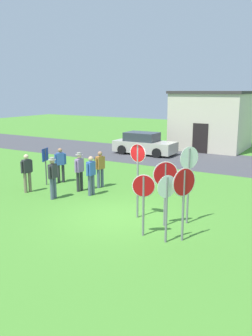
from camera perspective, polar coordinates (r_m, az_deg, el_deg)
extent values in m
plane|color=#47842D|center=(12.78, -1.59, -7.77)|extent=(80.00, 80.00, 0.00)
cube|color=#424247|center=(23.01, 13.89, 1.00)|extent=(60.00, 6.40, 0.01)
cube|color=beige|center=(28.05, 13.51, 7.27)|extent=(5.16, 4.84, 4.13)
cube|color=#383333|center=(27.95, 13.74, 11.69)|extent=(5.36, 5.04, 0.20)
cube|color=black|center=(25.84, 11.77, 4.67)|extent=(1.10, 0.08, 2.10)
cube|color=#B7B2A3|center=(24.98, 3.04, 3.45)|extent=(4.33, 1.88, 0.76)
cube|color=#2D333D|center=(25.00, 2.54, 5.04)|extent=(2.26, 1.57, 0.60)
cylinder|color=black|center=(25.27, 6.66, 3.01)|extent=(0.64, 0.23, 0.64)
cylinder|color=black|center=(23.65, 4.95, 2.40)|extent=(0.64, 0.23, 0.64)
cylinder|color=black|center=(26.41, 1.32, 3.49)|extent=(0.64, 0.23, 0.64)
cylinder|color=black|center=(24.86, -0.65, 2.93)|extent=(0.64, 0.23, 0.64)
cylinder|color=slate|center=(11.69, 6.24, -4.35)|extent=(0.11, 0.12, 2.11)
cylinder|color=white|center=(11.51, 6.32, -1.00)|extent=(0.63, 0.59, 0.84)
cylinder|color=#B70F14|center=(11.50, 6.34, -1.01)|extent=(0.59, 0.55, 0.78)
cylinder|color=slate|center=(10.90, 2.80, -6.16)|extent=(0.09, 0.09, 1.88)
cylinder|color=white|center=(10.71, 2.83, -2.87)|extent=(0.64, 0.32, 0.70)
cylinder|color=#B70F14|center=(10.70, 2.83, -2.89)|extent=(0.59, 0.30, 0.65)
cylinder|color=slate|center=(11.96, 9.92, -2.95)|extent=(0.10, 0.10, 2.56)
cylinder|color=white|center=(11.74, 10.09, 1.61)|extent=(0.38, 0.66, 0.75)
cylinder|color=#B70F14|center=(11.75, 10.06, 1.62)|extent=(0.35, 0.61, 0.69)
cylinder|color=slate|center=(12.33, 1.87, -2.26)|extent=(0.08, 0.08, 2.57)
cylinder|color=white|center=(12.11, 1.91, 2.40)|extent=(0.64, 0.09, 0.64)
cylinder|color=#B70F14|center=(12.10, 1.88, 2.39)|extent=(0.59, 0.09, 0.60)
cylinder|color=slate|center=(10.46, 6.47, -6.73)|extent=(0.09, 0.09, 1.98)
cylinder|color=white|center=(10.25, 6.57, -2.96)|extent=(0.33, 0.59, 0.67)
cylinder|color=#B70F14|center=(10.26, 6.54, -2.95)|extent=(0.31, 0.55, 0.62)
cylinder|color=slate|center=(10.63, 9.14, -6.01)|extent=(0.09, 0.09, 2.15)
cylinder|color=white|center=(10.42, 9.27, -2.26)|extent=(0.39, 0.78, 0.86)
cylinder|color=#B70F14|center=(10.42, 9.31, -2.27)|extent=(0.36, 0.72, 0.80)
cylinder|color=#4C5670|center=(15.07, -11.33, -3.11)|extent=(0.14, 0.14, 0.88)
cylinder|color=#4C5670|center=(14.89, -11.78, -3.31)|extent=(0.14, 0.14, 0.88)
cube|color=#333338|center=(14.80, -11.68, -0.49)|extent=(0.28, 0.39, 0.58)
cylinder|color=#333338|center=(15.01, -11.19, -0.37)|extent=(0.09, 0.09, 0.52)
cylinder|color=#333338|center=(14.61, -12.18, -0.76)|extent=(0.09, 0.09, 0.52)
sphere|color=tan|center=(14.72, -11.75, 1.09)|extent=(0.21, 0.21, 0.21)
cylinder|color=gray|center=(14.71, -11.76, 1.31)|extent=(0.32, 0.31, 0.02)
cylinder|color=gray|center=(14.70, -11.77, 1.50)|extent=(0.19, 0.19, 0.09)
cylinder|color=#4C5670|center=(16.47, -3.84, -1.56)|extent=(0.14, 0.14, 0.88)
cylinder|color=#4C5670|center=(16.33, -4.42, -1.69)|extent=(0.14, 0.14, 0.88)
cube|color=#B27533|center=(16.24, -4.17, 0.87)|extent=(0.30, 0.40, 0.58)
cylinder|color=#B27533|center=(16.40, -3.53, 0.92)|extent=(0.09, 0.09, 0.52)
cylinder|color=#B27533|center=(16.09, -4.81, 0.68)|extent=(0.09, 0.09, 0.52)
sphere|color=#9E7051|center=(16.16, -4.19, 2.32)|extent=(0.21, 0.21, 0.21)
cube|color=#232328|center=(16.36, -4.56, 1.03)|extent=(0.20, 0.29, 0.40)
cylinder|color=#2D2D33|center=(17.54, -10.02, -0.86)|extent=(0.14, 0.14, 0.88)
cylinder|color=#2D2D33|center=(17.50, -10.72, -0.92)|extent=(0.14, 0.14, 0.88)
cube|color=#3860B7|center=(17.37, -10.47, 1.45)|extent=(0.39, 0.42, 0.58)
cylinder|color=#3860B7|center=(17.42, -9.69, 1.45)|extent=(0.09, 0.09, 0.52)
cylinder|color=#3860B7|center=(17.32, -11.24, 1.33)|extent=(0.09, 0.09, 0.52)
sphere|color=#9E7051|center=(17.30, -10.52, 2.80)|extent=(0.21, 0.21, 0.21)
cube|color=#232328|center=(17.53, -10.59, 1.61)|extent=(0.27, 0.29, 0.40)
cylinder|color=#2D2D33|center=(16.00, -7.15, -2.05)|extent=(0.14, 0.14, 0.88)
cylinder|color=#2D2D33|center=(15.84, -7.68, -2.21)|extent=(0.14, 0.14, 0.88)
cube|color=#9E7AB2|center=(15.75, -7.49, 0.44)|extent=(0.25, 0.38, 0.58)
cylinder|color=#9E7AB2|center=(15.93, -6.90, 0.52)|extent=(0.09, 0.09, 0.52)
cylinder|color=#9E7AB2|center=(15.59, -8.08, 0.22)|extent=(0.09, 0.09, 0.52)
sphere|color=beige|center=(15.67, -7.53, 1.92)|extent=(0.21, 0.21, 0.21)
cylinder|color=gray|center=(15.66, -7.53, 2.13)|extent=(0.32, 0.31, 0.02)
cylinder|color=gray|center=(15.65, -7.54, 2.31)|extent=(0.19, 0.19, 0.09)
cylinder|color=#4C5670|center=(15.33, -5.30, -2.65)|extent=(0.14, 0.14, 0.88)
cylinder|color=#4C5670|center=(15.17, -5.84, -2.82)|extent=(0.14, 0.14, 0.88)
cube|color=#3860B7|center=(15.07, -5.63, -0.06)|extent=(0.25, 0.38, 0.58)
cylinder|color=#3860B7|center=(15.26, -5.04, 0.03)|extent=(0.09, 0.09, 0.52)
cylinder|color=#3860B7|center=(14.90, -6.23, -0.29)|extent=(0.09, 0.09, 0.52)
sphere|color=tan|center=(14.99, -5.66, 1.49)|extent=(0.21, 0.21, 0.21)
cylinder|color=#7A6B56|center=(16.25, -15.13, -2.16)|extent=(0.14, 0.14, 0.88)
cylinder|color=#7A6B56|center=(16.15, -15.80, -2.30)|extent=(0.14, 0.14, 0.88)
cube|color=#333338|center=(16.04, -15.62, 0.29)|extent=(0.30, 0.40, 0.58)
cylinder|color=#333338|center=(16.16, -14.88, 0.35)|extent=(0.09, 0.09, 0.52)
cylinder|color=#333338|center=(15.93, -16.36, 0.09)|extent=(0.09, 0.09, 0.52)
sphere|color=beige|center=(15.96, -15.70, 1.75)|extent=(0.21, 0.21, 0.21)
cylinder|color=#4C4C51|center=(17.13, -12.72, 0.20)|extent=(0.06, 0.06, 1.75)
cube|color=#1E389E|center=(17.02, -12.81, 2.10)|extent=(0.20, 0.58, 0.60)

